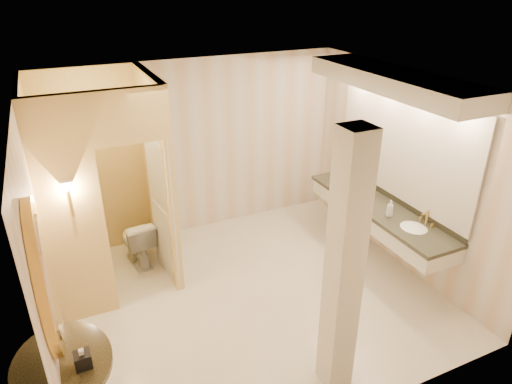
# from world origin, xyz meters

# --- Properties ---
(floor) EXTENTS (4.50, 4.50, 0.00)m
(floor) POSITION_xyz_m (0.00, 0.00, 0.00)
(floor) COLOR silver
(floor) RESTS_ON ground
(ceiling) EXTENTS (4.50, 4.50, 0.00)m
(ceiling) POSITION_xyz_m (0.00, 0.00, 2.70)
(ceiling) COLOR white
(ceiling) RESTS_ON wall_back
(wall_back) EXTENTS (4.50, 0.02, 2.70)m
(wall_back) POSITION_xyz_m (0.00, 2.00, 1.35)
(wall_back) COLOR beige
(wall_back) RESTS_ON floor
(wall_front) EXTENTS (4.50, 0.02, 2.70)m
(wall_front) POSITION_xyz_m (0.00, -2.00, 1.35)
(wall_front) COLOR beige
(wall_front) RESTS_ON floor
(wall_left) EXTENTS (0.02, 4.00, 2.70)m
(wall_left) POSITION_xyz_m (-2.25, 0.00, 1.35)
(wall_left) COLOR beige
(wall_left) RESTS_ON floor
(wall_right) EXTENTS (0.02, 4.00, 2.70)m
(wall_right) POSITION_xyz_m (2.25, 0.00, 1.35)
(wall_right) COLOR beige
(wall_right) RESTS_ON floor
(toilet_closet) EXTENTS (1.50, 1.55, 2.70)m
(toilet_closet) POSITION_xyz_m (-1.11, 0.97, 1.39)
(toilet_closet) COLOR #F5CC80
(toilet_closet) RESTS_ON floor
(wall_sconce) EXTENTS (0.14, 0.14, 0.42)m
(wall_sconce) POSITION_xyz_m (-1.93, 0.43, 1.73)
(wall_sconce) COLOR gold
(wall_sconce) RESTS_ON toilet_closet
(vanity) EXTENTS (0.75, 2.70, 2.09)m
(vanity) POSITION_xyz_m (1.98, 0.04, 1.63)
(vanity) COLOR beige
(vanity) RESTS_ON floor
(console_shelf) EXTENTS (1.00, 1.00, 1.95)m
(console_shelf) POSITION_xyz_m (-2.21, -1.13, 1.34)
(console_shelf) COLOR black
(console_shelf) RESTS_ON floor
(pillar) EXTENTS (0.27, 0.27, 2.70)m
(pillar) POSITION_xyz_m (0.20, -1.57, 1.35)
(pillar) COLOR beige
(pillar) RESTS_ON floor
(tissue_box) EXTENTS (0.14, 0.14, 0.13)m
(tissue_box) POSITION_xyz_m (-2.07, -1.25, 0.94)
(tissue_box) COLOR black
(tissue_box) RESTS_ON console_shelf
(toilet) EXTENTS (0.47, 0.73, 0.70)m
(toilet) POSITION_xyz_m (-1.17, 1.37, 0.35)
(toilet) COLOR white
(toilet) RESTS_ON floor
(soap_bottle_a) EXTENTS (0.07, 0.07, 0.12)m
(soap_bottle_a) POSITION_xyz_m (1.93, 0.33, 0.93)
(soap_bottle_a) COLOR beige
(soap_bottle_a) RESTS_ON vanity
(soap_bottle_b) EXTENTS (0.09, 0.09, 0.10)m
(soap_bottle_b) POSITION_xyz_m (1.91, 0.35, 0.93)
(soap_bottle_b) COLOR silver
(soap_bottle_b) RESTS_ON vanity
(soap_bottle_c) EXTENTS (0.11, 0.11, 0.23)m
(soap_bottle_c) POSITION_xyz_m (1.87, -0.27, 0.99)
(soap_bottle_c) COLOR #C6B28C
(soap_bottle_c) RESTS_ON vanity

